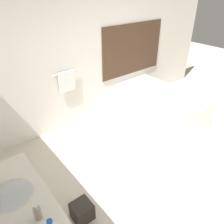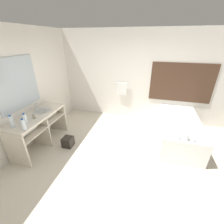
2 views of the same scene
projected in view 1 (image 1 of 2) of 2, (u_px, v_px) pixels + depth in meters
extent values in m
plane|color=beige|center=(162.00, 181.00, 3.29)|extent=(16.00, 16.00, 0.00)
cube|color=white|center=(77.00, 58.00, 4.07)|extent=(7.40, 0.06, 2.70)
cube|color=#4C3323|center=(133.00, 49.00, 4.84)|extent=(1.70, 0.02, 1.10)
cylinder|color=silver|center=(66.00, 73.00, 3.97)|extent=(0.50, 0.02, 0.02)
cube|color=white|center=(67.00, 82.00, 4.05)|extent=(0.32, 0.04, 0.40)
cube|color=beige|center=(21.00, 212.00, 1.94)|extent=(0.59, 1.48, 0.05)
cylinder|color=white|center=(14.00, 199.00, 2.11)|extent=(0.40, 0.40, 0.15)
cube|color=beige|center=(7.00, 192.00, 2.63)|extent=(0.55, 0.04, 0.80)
cylinder|color=white|center=(16.00, 195.00, 2.30)|extent=(0.13, 0.41, 0.13)
cube|color=white|center=(161.00, 104.00, 4.73)|extent=(0.93, 1.89, 0.59)
ellipsoid|color=white|center=(161.00, 98.00, 4.65)|extent=(0.67, 1.36, 0.30)
cube|color=silver|center=(199.00, 105.00, 3.98)|extent=(0.04, 0.07, 0.12)
sphere|color=silver|center=(194.00, 109.00, 3.92)|extent=(0.06, 0.06, 0.06)
sphere|color=silver|center=(203.00, 104.00, 4.07)|extent=(0.06, 0.06, 0.06)
cylinder|color=#1E4CA8|center=(49.00, 221.00, 1.58)|extent=(0.04, 0.04, 0.02)
cylinder|color=gray|center=(38.00, 213.00, 1.83)|extent=(0.06, 0.06, 0.13)
cylinder|color=silver|center=(36.00, 207.00, 1.79)|extent=(0.03, 0.03, 0.03)
cube|color=#2D2823|center=(82.00, 211.00, 2.72)|extent=(0.24, 0.24, 0.24)
cube|color=white|center=(216.00, 147.00, 3.95)|extent=(0.55, 0.62, 0.02)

